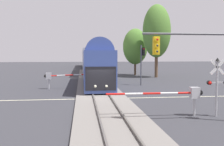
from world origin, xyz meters
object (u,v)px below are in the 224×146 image
Objects in this scene: elm_centre_background at (135,47)px; commuter_train at (90,60)px; crossing_signal_mast at (217,81)px; crossing_gate_near at (184,94)px; traffic_signal_near_right at (205,52)px; traffic_signal_far_side at (142,58)px; crossing_gate_far at (53,76)px; oak_far_right at (157,31)px.

commuter_train is at bearing 135.96° from elm_centre_background.
crossing_signal_mast is at bearing -92.68° from elm_centre_background.
crossing_gate_near is at bearing 168.79° from crossing_signal_mast.
traffic_signal_near_right is at bearing -82.70° from commuter_train.
traffic_signal_near_right is (0.59, -1.53, 2.58)m from crossing_gate_near.
crossing_signal_mast is at bearing 39.59° from traffic_signal_near_right.
traffic_signal_far_side is at bearing 85.92° from crossing_gate_near.
crossing_gate_far is at bearing -126.39° from elm_centre_background.
traffic_signal_far_side is (5.76, -23.20, 0.62)m from commuter_train.
elm_centre_background reaches higher than traffic_signal_near_right.
oak_far_right is at bearing 78.99° from traffic_signal_near_right.
traffic_signal_far_side is 0.58× the size of elm_centre_background.
crossing_gate_far is 0.42× the size of oak_far_right.
crossing_gate_far is at bearing -100.84° from commuter_train.
commuter_train is 23.91m from traffic_signal_far_side.
traffic_signal_far_side is at bearing 88.20° from traffic_signal_near_right.
crossing_signal_mast is at bearing -80.53° from commuter_train.
oak_far_right is at bearing -61.47° from elm_centre_background.
crossing_signal_mast is 0.65× the size of traffic_signal_near_right.
commuter_train is 11.51m from elm_centre_background.
crossing_signal_mast is 27.76m from oak_far_right.
traffic_signal_far_side is 0.41× the size of oak_far_right.
oak_far_right is (4.08, 26.92, 5.42)m from crossing_signal_mast.
elm_centre_background is (8.07, -7.81, 2.53)m from commuter_train.
traffic_signal_far_side is at bearing -98.57° from elm_centre_background.
commuter_train is 17.22m from oak_far_right.
crossing_gate_near is at bearing -55.45° from crossing_gate_far.
crossing_signal_mast is at bearing -87.07° from traffic_signal_far_side.
commuter_train is 13.20× the size of crossing_gate_far.
traffic_signal_far_side is 17.46m from traffic_signal_near_right.
commuter_train is at bearing 97.30° from traffic_signal_near_right.
elm_centre_background is at bearing 53.61° from crossing_gate_far.
oak_far_right reaches higher than crossing_signal_mast.
traffic_signal_far_side is at bearing 92.93° from crossing_signal_mast.
commuter_train is 18.43× the size of crossing_signal_mast.
crossing_signal_mast is at bearing -98.62° from oak_far_right.
traffic_signal_far_side is at bearing -76.07° from commuter_train.
crossing_gate_far is 22.13m from elm_centre_background.
oak_far_right is (6.05, 26.53, 6.27)m from crossing_gate_near.
traffic_signal_near_right reaches higher than crossing_signal_mast.
oak_far_right is (5.46, 28.06, 3.69)m from traffic_signal_near_right.
traffic_signal_near_right is at bearing -94.99° from elm_centre_background.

